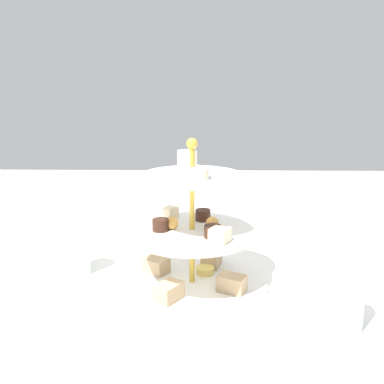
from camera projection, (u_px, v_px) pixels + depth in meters
The scene contains 7 objects.
ground_plane at pixel (192, 286), 0.80m from camera, with size 2.40×2.40×0.00m, color white.
tiered_serving_stand at pixel (192, 244), 0.78m from camera, with size 0.28×0.28×0.28m.
water_glass_tall_right at pixel (342, 294), 0.65m from camera, with size 0.07×0.07×0.11m, color silver.
water_glass_short_left at pixel (158, 224), 1.04m from camera, with size 0.06×0.06×0.08m, color silver.
teacup_with_saucer at pixel (217, 228), 1.07m from camera, with size 0.09×0.09×0.05m.
butter_knife_right at pixel (311, 252), 0.96m from camera, with size 0.17×0.01×0.00m, color silver.
water_glass_mid_back at pixel (75, 250), 0.85m from camera, with size 0.06×0.06×0.10m, color silver.
Camera 1 is at (-0.74, -0.01, 0.36)m, focal length 39.26 mm.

